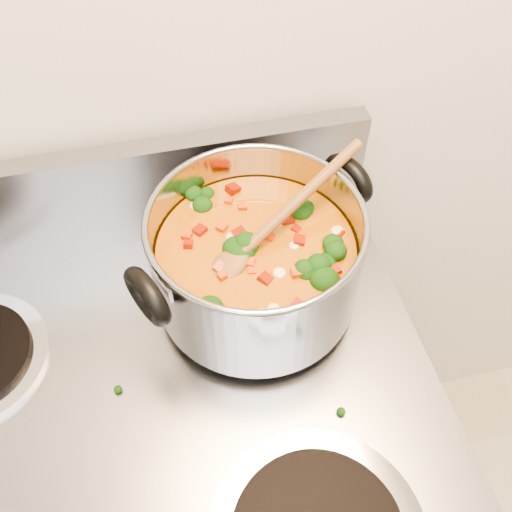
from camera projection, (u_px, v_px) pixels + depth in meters
The scene contains 3 objects.
stockpot at pixel (256, 260), 0.70m from camera, with size 0.32×0.26×0.16m.
wooden_spoon at pixel (262, 234), 0.67m from camera, with size 0.23×0.14×0.09m.
cooktop_crumbs at pixel (177, 272), 0.79m from camera, with size 0.02×0.26×0.01m.
Camera 1 is at (0.04, 0.90, 1.55)m, focal length 40.00 mm.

